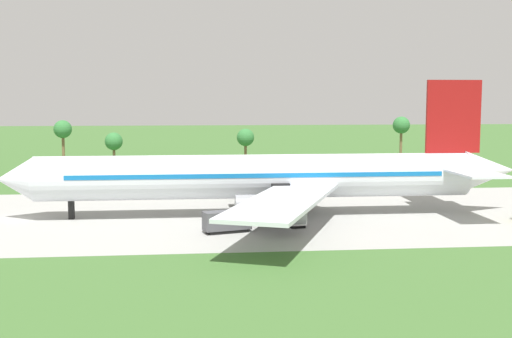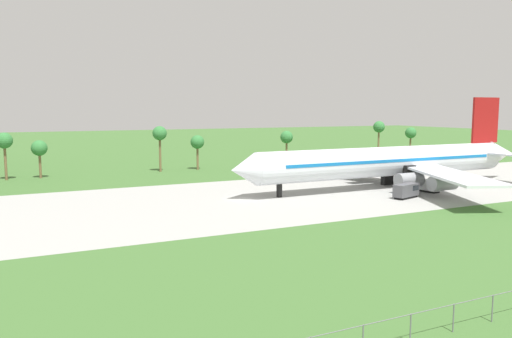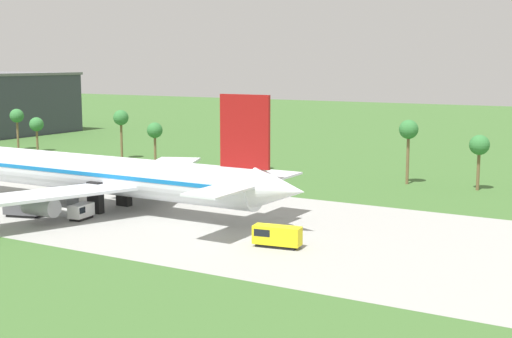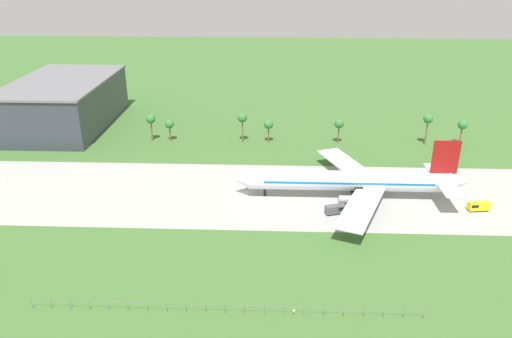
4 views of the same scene
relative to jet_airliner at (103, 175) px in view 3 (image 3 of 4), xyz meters
The scene contains 5 objects.
jet_airliner is the anchor object (origin of this frame).
baggage_tug 35.47m from the jet_airliner, 11.68° to the right, with size 6.24×2.85×2.70m.
fuel_truck 9.08m from the jet_airliner, 72.55° to the right, with size 2.51×4.14×2.30m.
catering_van 12.86m from the jet_airliner, 119.83° to the right, with size 5.95×3.50×2.61m.
palm_tree_row 48.88m from the jet_airliner, 109.76° to the left, with size 121.63×3.60×12.14m.
Camera 3 is at (108.71, -83.93, 22.82)m, focal length 50.00 mm.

